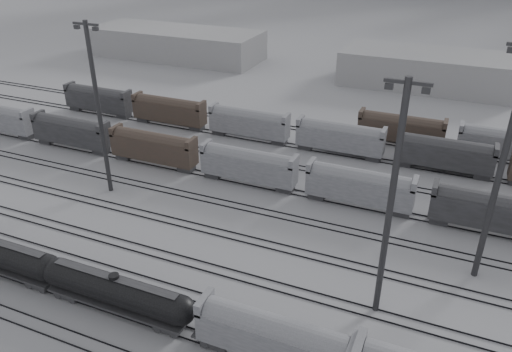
% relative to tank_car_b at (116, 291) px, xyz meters
% --- Properties ---
extents(ground, '(900.00, 900.00, 0.00)m').
position_rel_tank_car_b_xyz_m(ground, '(10.05, -1.00, -2.60)').
color(ground, '#ADADB2').
rests_on(ground, ground).
extents(tracks, '(220.00, 71.50, 0.16)m').
position_rel_tank_car_b_xyz_m(tracks, '(10.05, 16.50, -2.52)').
color(tracks, black).
rests_on(tracks, ground).
extents(tank_car_b, '(18.19, 3.03, 4.50)m').
position_rel_tank_car_b_xyz_m(tank_car_b, '(0.00, 0.00, 0.00)').
color(tank_car_b, '#28272A').
rests_on(tank_car_b, ground).
extents(hopper_car_a, '(14.67, 2.92, 5.25)m').
position_rel_tank_car_b_xyz_m(hopper_car_a, '(17.28, 0.00, 0.64)').
color(hopper_car_a, '#28272A').
rests_on(hopper_car_a, ground).
extents(light_mast_b, '(3.98, 0.64, 24.85)m').
position_rel_tank_car_b_xyz_m(light_mast_b, '(-17.13, 20.83, 10.58)').
color(light_mast_b, '#343436').
rests_on(light_mast_b, ground).
extents(light_mast_c, '(3.99, 0.64, 24.93)m').
position_rel_tank_car_b_xyz_m(light_mast_c, '(24.55, 10.74, 10.63)').
color(light_mast_c, '#343436').
rests_on(light_mast_c, ground).
extents(light_mast_d, '(4.27, 0.68, 26.67)m').
position_rel_tank_car_b_xyz_m(light_mast_d, '(33.85, 20.89, 11.54)').
color(light_mast_d, '#343436').
rests_on(light_mast_d, ground).
extents(bg_string_near, '(151.00, 3.00, 5.60)m').
position_rel_tank_car_b_xyz_m(bg_string_near, '(18.05, 31.00, 0.20)').
color(bg_string_near, gray).
rests_on(bg_string_near, ground).
extents(bg_string_mid, '(151.00, 3.00, 5.60)m').
position_rel_tank_car_b_xyz_m(bg_string_mid, '(28.05, 47.00, 0.20)').
color(bg_string_mid, '#28272A').
rests_on(bg_string_mid, ground).
extents(warehouse_left, '(50.00, 18.00, 8.00)m').
position_rel_tank_car_b_xyz_m(warehouse_left, '(-49.95, 94.00, 1.40)').
color(warehouse_left, '#A5A5A7').
rests_on(warehouse_left, ground).
extents(warehouse_mid, '(40.00, 18.00, 8.00)m').
position_rel_tank_car_b_xyz_m(warehouse_mid, '(20.05, 94.00, 1.40)').
color(warehouse_mid, '#A5A5A7').
rests_on(warehouse_mid, ground).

